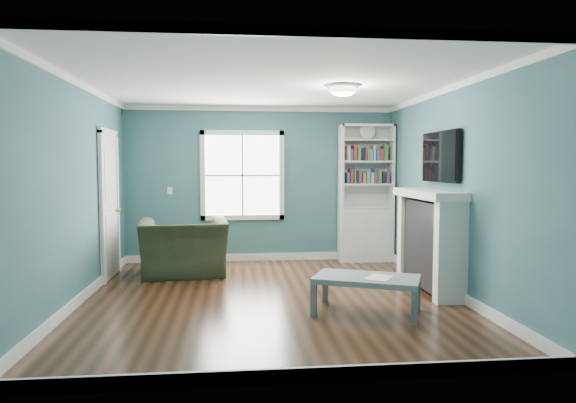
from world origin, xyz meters
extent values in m
plane|color=black|center=(0.00, 0.00, 0.00)|extent=(5.00, 5.00, 0.00)
plane|color=#2F5A66|center=(0.00, 2.50, 1.30)|extent=(4.50, 0.00, 4.50)
plane|color=#2F5A66|center=(0.00, -2.50, 1.30)|extent=(4.50, 0.00, 4.50)
plane|color=#2F5A66|center=(-2.25, 0.00, 1.30)|extent=(0.00, 5.00, 5.00)
plane|color=#2F5A66|center=(2.25, 0.00, 1.30)|extent=(0.00, 5.00, 5.00)
plane|color=white|center=(0.00, 0.00, 2.60)|extent=(5.00, 5.00, 0.00)
cube|color=white|center=(0.00, 2.48, 0.06)|extent=(4.50, 0.03, 0.12)
cube|color=white|center=(0.00, -2.48, 0.06)|extent=(4.50, 0.03, 0.12)
cube|color=white|center=(-2.23, 0.00, 0.06)|extent=(0.03, 5.00, 0.12)
cube|color=white|center=(2.23, 0.00, 0.06)|extent=(0.03, 5.00, 0.12)
cube|color=white|center=(0.00, 2.48, 2.56)|extent=(4.50, 0.04, 0.08)
cube|color=white|center=(0.00, -2.48, 2.56)|extent=(4.50, 0.04, 0.08)
cube|color=white|center=(-2.23, 0.00, 2.56)|extent=(0.04, 5.00, 0.08)
cube|color=white|center=(2.23, 0.00, 2.56)|extent=(0.04, 5.00, 0.08)
cube|color=white|center=(-0.30, 2.50, 1.45)|extent=(1.24, 0.01, 1.34)
cube|color=white|center=(-0.96, 2.48, 1.45)|extent=(0.08, 0.06, 1.50)
cube|color=white|center=(0.36, 2.48, 1.45)|extent=(0.08, 0.06, 1.50)
cube|color=white|center=(-0.30, 2.48, 0.74)|extent=(1.40, 0.06, 0.08)
cube|color=white|center=(-0.30, 2.48, 2.16)|extent=(1.40, 0.06, 0.08)
cube|color=white|center=(-0.30, 2.48, 1.45)|extent=(1.24, 0.03, 0.03)
cube|color=white|center=(-0.30, 2.48, 1.45)|extent=(0.03, 0.03, 1.34)
cube|color=silver|center=(1.77, 2.30, 0.45)|extent=(0.90, 0.35, 0.90)
cube|color=silver|center=(1.34, 2.30, 1.60)|extent=(0.04, 0.35, 1.40)
cube|color=silver|center=(2.20, 2.30, 1.60)|extent=(0.04, 0.35, 1.40)
cube|color=silver|center=(1.77, 2.46, 1.60)|extent=(0.90, 0.02, 1.40)
cube|color=silver|center=(1.77, 2.30, 2.28)|extent=(0.90, 0.35, 0.04)
cube|color=silver|center=(1.77, 2.30, 0.92)|extent=(0.84, 0.33, 0.03)
cube|color=silver|center=(1.77, 2.30, 1.30)|extent=(0.84, 0.33, 0.03)
cube|color=silver|center=(1.77, 2.30, 1.68)|extent=(0.84, 0.33, 0.03)
cube|color=silver|center=(1.77, 2.30, 2.04)|extent=(0.84, 0.33, 0.03)
cube|color=#264C8C|center=(1.77, 2.28, 1.43)|extent=(0.70, 0.25, 0.22)
cube|color=maroon|center=(1.77, 2.28, 1.81)|extent=(0.70, 0.25, 0.22)
cylinder|color=beige|center=(1.77, 2.25, 2.19)|extent=(0.26, 0.06, 0.26)
cube|color=black|center=(2.09, 0.20, 0.60)|extent=(0.30, 1.20, 1.10)
cube|color=black|center=(2.07, 0.20, 0.40)|extent=(0.22, 0.65, 0.70)
cube|color=silver|center=(2.07, -0.47, 0.60)|extent=(0.36, 0.16, 1.20)
cube|color=silver|center=(2.07, 0.87, 0.60)|extent=(0.36, 0.16, 1.20)
cube|color=silver|center=(2.05, 0.20, 1.25)|extent=(0.44, 1.58, 0.10)
cube|color=black|center=(2.20, 0.20, 1.72)|extent=(0.06, 1.10, 0.65)
cube|color=silver|center=(-2.23, 1.40, 1.02)|extent=(0.04, 0.80, 2.05)
cube|color=white|center=(-2.22, 0.95, 1.02)|extent=(0.05, 0.08, 2.13)
cube|color=white|center=(-2.22, 1.85, 1.02)|extent=(0.05, 0.08, 2.13)
cube|color=white|center=(-2.22, 1.40, 2.09)|extent=(0.05, 0.98, 0.08)
sphere|color=#BF8C3F|center=(-2.17, 1.70, 0.95)|extent=(0.07, 0.07, 0.07)
ellipsoid|color=white|center=(0.90, 0.10, 2.54)|extent=(0.34, 0.34, 0.15)
cylinder|color=white|center=(0.90, 0.10, 2.58)|extent=(0.38, 0.38, 0.03)
cube|color=white|center=(-1.50, 2.48, 1.20)|extent=(0.08, 0.01, 0.12)
imported|color=#212C1B|center=(-1.18, 1.47, 0.55)|extent=(1.33, 0.94, 1.09)
cube|color=#515C62|center=(0.41, -0.79, 0.17)|extent=(0.08, 0.08, 0.35)
cube|color=#515C62|center=(1.38, -1.21, 0.17)|extent=(0.08, 0.08, 0.35)
cube|color=#515C62|center=(0.62, -0.29, 0.17)|extent=(0.08, 0.08, 0.35)
cube|color=#515C62|center=(1.59, -0.71, 0.17)|extent=(0.08, 0.08, 0.35)
cube|color=slate|center=(1.00, -0.75, 0.38)|extent=(1.27, 1.00, 0.06)
cube|color=white|center=(1.12, -0.83, 0.41)|extent=(0.37, 0.39, 0.00)
camera|label=1|loc=(-0.42, -6.15, 1.61)|focal=32.00mm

